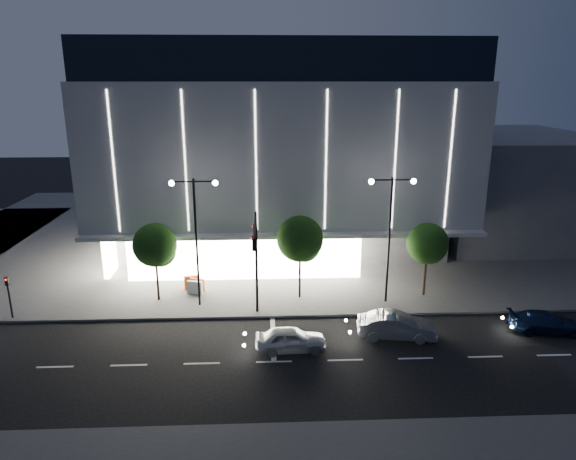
# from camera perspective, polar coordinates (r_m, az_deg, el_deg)

# --- Properties ---
(ground) EXTENTS (160.00, 160.00, 0.00)m
(ground) POSITION_cam_1_polar(r_m,az_deg,el_deg) (30.86, -5.44, -13.03)
(ground) COLOR black
(ground) RESTS_ON ground
(sidewalk_museum) EXTENTS (70.00, 40.00, 0.15)m
(sidewalk_museum) POSITION_cam_1_polar(r_m,az_deg,el_deg) (53.15, 1.15, -0.11)
(sidewalk_museum) COLOR #474747
(sidewalk_museum) RESTS_ON ground
(museum) EXTENTS (30.00, 25.80, 18.00)m
(museum) POSITION_cam_1_polar(r_m,az_deg,el_deg) (49.54, -1.03, 9.56)
(museum) COLOR #4C4C51
(museum) RESTS_ON ground
(annex_building) EXTENTS (16.00, 20.00, 10.00)m
(annex_building) POSITION_cam_1_polar(r_m,az_deg,el_deg) (57.30, 22.72, 4.89)
(annex_building) COLOR #4C4C51
(annex_building) RESTS_ON ground
(traffic_mast) EXTENTS (0.33, 5.89, 7.07)m
(traffic_mast) POSITION_cam_1_polar(r_m,az_deg,el_deg) (31.85, -3.60, -2.13)
(traffic_mast) COLOR black
(traffic_mast) RESTS_ON ground
(street_lamp_west) EXTENTS (3.16, 0.36, 9.00)m
(street_lamp_west) POSITION_cam_1_polar(r_m,az_deg,el_deg) (34.43, -10.23, 0.67)
(street_lamp_west) COLOR black
(street_lamp_west) RESTS_ON ground
(street_lamp_east) EXTENTS (3.16, 0.36, 9.00)m
(street_lamp_east) POSITION_cam_1_polar(r_m,az_deg,el_deg) (35.13, 11.28, 0.92)
(street_lamp_east) COLOR black
(street_lamp_east) RESTS_ON ground
(ped_signal_far) EXTENTS (0.22, 0.24, 3.00)m
(ped_signal_far) POSITION_cam_1_polar(r_m,az_deg,el_deg) (37.88, -28.61, -6.18)
(ped_signal_far) COLOR black
(ped_signal_far) RESTS_ON ground
(tree_left) EXTENTS (3.02, 3.02, 5.72)m
(tree_left) POSITION_cam_1_polar(r_m,az_deg,el_deg) (36.45, -14.51, -1.88)
(tree_left) COLOR black
(tree_left) RESTS_ON ground
(tree_mid) EXTENTS (3.25, 3.25, 6.15)m
(tree_mid) POSITION_cam_1_polar(r_m,az_deg,el_deg) (35.64, 1.38, -1.26)
(tree_mid) COLOR black
(tree_mid) RESTS_ON ground
(tree_right) EXTENTS (2.91, 2.91, 5.51)m
(tree_right) POSITION_cam_1_polar(r_m,az_deg,el_deg) (37.47, 15.25, -1.68)
(tree_right) COLOR black
(tree_right) RESTS_ON ground
(car_lead) EXTENTS (4.15, 1.79, 1.40)m
(car_lead) POSITION_cam_1_polar(r_m,az_deg,el_deg) (30.29, 0.31, -12.04)
(car_lead) COLOR silver
(car_lead) RESTS_ON ground
(car_second) EXTENTS (4.87, 2.25, 1.55)m
(car_second) POSITION_cam_1_polar(r_m,az_deg,el_deg) (32.28, 11.95, -10.39)
(car_second) COLOR #B5B8BD
(car_second) RESTS_ON ground
(car_third) EXTENTS (4.58, 2.30, 1.28)m
(car_third) POSITION_cam_1_polar(r_m,az_deg,el_deg) (36.11, 26.70, -9.13)
(car_third) COLOR #122346
(car_third) RESTS_ON ground
(barrier_a) EXTENTS (1.13, 0.48, 1.00)m
(barrier_a) POSITION_cam_1_polar(r_m,az_deg,el_deg) (39.00, -10.65, -5.71)
(barrier_a) COLOR orange
(barrier_a) RESTS_ON sidewalk_museum
(barrier_b) EXTENTS (1.13, 0.51, 1.00)m
(barrier_b) POSITION_cam_1_polar(r_m,az_deg,el_deg) (37.97, -10.31, -6.32)
(barrier_b) COLOR silver
(barrier_b) RESTS_ON sidewalk_museum
(barrier_c) EXTENTS (1.11, 0.66, 1.00)m
(barrier_c) POSITION_cam_1_polar(r_m,az_deg,el_deg) (38.41, -10.05, -6.03)
(barrier_c) COLOR #D94C0C
(barrier_c) RESTS_ON sidewalk_museum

